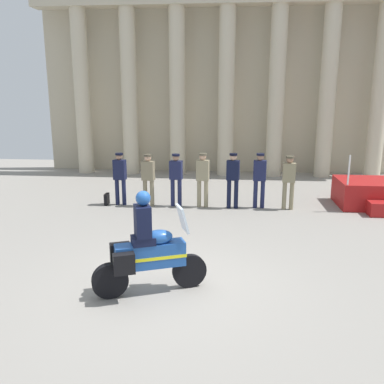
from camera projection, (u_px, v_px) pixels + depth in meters
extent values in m
plane|color=gray|center=(169.00, 286.00, 7.87)|extent=(28.00, 28.00, 0.00)
cube|color=#B6AB91|center=(227.00, 87.00, 18.28)|extent=(16.04, 0.30, 7.41)
cylinder|color=beige|center=(82.00, 94.00, 17.99)|extent=(0.67, 0.67, 6.87)
cylinder|color=beige|center=(129.00, 94.00, 17.80)|extent=(0.67, 0.67, 6.87)
cylinder|color=beige|center=(177.00, 94.00, 17.62)|extent=(0.67, 0.67, 6.87)
cylinder|color=beige|center=(226.00, 94.00, 17.44)|extent=(0.67, 0.67, 6.87)
cylinder|color=beige|center=(276.00, 94.00, 17.25)|extent=(0.67, 0.67, 6.87)
cylinder|color=beige|center=(327.00, 94.00, 17.07)|extent=(0.67, 0.67, 6.87)
cylinder|color=beige|center=(380.00, 94.00, 16.89)|extent=(0.67, 0.67, 6.87)
cube|color=#A51919|center=(383.00, 193.00, 13.21)|extent=(2.83, 1.69, 0.82)
cylinder|color=silver|center=(349.00, 170.00, 12.38)|extent=(0.05, 0.05, 0.90)
cylinder|color=#141938|center=(117.00, 192.00, 13.36)|extent=(0.13, 0.13, 0.82)
cylinder|color=#141938|center=(124.00, 192.00, 13.34)|extent=(0.13, 0.13, 0.82)
cube|color=#141938|center=(120.00, 170.00, 13.18)|extent=(0.41, 0.27, 0.63)
sphere|color=#997056|center=(119.00, 157.00, 13.08)|extent=(0.21, 0.21, 0.21)
cylinder|color=black|center=(119.00, 154.00, 13.06)|extent=(0.24, 0.24, 0.06)
cylinder|color=#7A7056|center=(145.00, 193.00, 13.20)|extent=(0.13, 0.13, 0.84)
cylinder|color=#7A7056|center=(152.00, 193.00, 13.18)|extent=(0.13, 0.13, 0.84)
cube|color=#7A7056|center=(148.00, 171.00, 13.02)|extent=(0.41, 0.27, 0.60)
sphere|color=tan|center=(148.00, 158.00, 12.92)|extent=(0.21, 0.21, 0.21)
cylinder|color=#494334|center=(148.00, 155.00, 12.90)|extent=(0.24, 0.24, 0.06)
cylinder|color=#191E42|center=(173.00, 193.00, 13.19)|extent=(0.13, 0.13, 0.87)
cylinder|color=#191E42|center=(180.00, 193.00, 13.17)|extent=(0.13, 0.13, 0.87)
cube|color=#191E42|center=(176.00, 170.00, 13.01)|extent=(0.41, 0.27, 0.58)
sphere|color=#997056|center=(176.00, 158.00, 12.92)|extent=(0.21, 0.21, 0.21)
cylinder|color=black|center=(176.00, 155.00, 12.90)|extent=(0.24, 0.24, 0.06)
cylinder|color=gray|center=(199.00, 194.00, 13.10)|extent=(0.13, 0.13, 0.85)
cylinder|color=gray|center=(206.00, 194.00, 13.08)|extent=(0.13, 0.13, 0.85)
cube|color=gray|center=(203.00, 170.00, 12.91)|extent=(0.41, 0.27, 0.63)
sphere|color=tan|center=(203.00, 157.00, 12.81)|extent=(0.21, 0.21, 0.21)
cylinder|color=brown|center=(203.00, 154.00, 12.80)|extent=(0.24, 0.24, 0.06)
cylinder|color=black|center=(229.00, 194.00, 12.96)|extent=(0.13, 0.13, 0.89)
cylinder|color=black|center=(236.00, 194.00, 12.94)|extent=(0.13, 0.13, 0.89)
cube|color=black|center=(233.00, 170.00, 12.77)|extent=(0.41, 0.27, 0.60)
sphere|color=tan|center=(233.00, 157.00, 12.68)|extent=(0.21, 0.21, 0.21)
cylinder|color=black|center=(233.00, 154.00, 12.66)|extent=(0.24, 0.24, 0.06)
cylinder|color=#191E42|center=(255.00, 194.00, 13.00)|extent=(0.13, 0.13, 0.87)
cylinder|color=#191E42|center=(263.00, 194.00, 12.98)|extent=(0.13, 0.13, 0.87)
cube|color=#191E42|center=(260.00, 171.00, 12.81)|extent=(0.41, 0.27, 0.63)
sphere|color=#997056|center=(260.00, 157.00, 12.72)|extent=(0.21, 0.21, 0.21)
cylinder|color=black|center=(261.00, 154.00, 12.70)|extent=(0.24, 0.24, 0.06)
cylinder|color=#847A5B|center=(284.00, 196.00, 12.82)|extent=(0.13, 0.13, 0.86)
cylinder|color=#847A5B|center=(292.00, 196.00, 12.81)|extent=(0.13, 0.13, 0.86)
cube|color=#847A5B|center=(289.00, 173.00, 12.64)|extent=(0.41, 0.27, 0.58)
sphere|color=#997056|center=(290.00, 160.00, 12.55)|extent=(0.21, 0.21, 0.21)
cylinder|color=#4F4937|center=(290.00, 157.00, 12.53)|extent=(0.24, 0.24, 0.06)
cylinder|color=black|center=(189.00, 271.00, 7.74)|extent=(0.63, 0.33, 0.64)
cylinder|color=black|center=(110.00, 281.00, 7.35)|extent=(0.65, 0.37, 0.64)
cube|color=#1E4C99|center=(150.00, 255.00, 7.45)|extent=(1.27, 0.76, 0.44)
ellipsoid|color=#1E4C99|center=(158.00, 237.00, 7.42)|extent=(0.60, 0.49, 0.26)
cube|color=yellow|center=(150.00, 256.00, 7.46)|extent=(1.29, 0.77, 0.06)
cube|color=silver|center=(183.00, 219.00, 7.47)|extent=(0.29, 0.43, 0.47)
cube|color=black|center=(120.00, 253.00, 7.56)|extent=(0.40, 0.30, 0.36)
cube|color=black|center=(124.00, 264.00, 7.07)|extent=(0.40, 0.30, 0.36)
cube|color=black|center=(143.00, 240.00, 7.35)|extent=(0.50, 0.46, 0.14)
cube|color=black|center=(143.00, 221.00, 7.27)|extent=(0.37, 0.43, 0.56)
sphere|color=#1E4C99|center=(143.00, 198.00, 7.18)|extent=(0.26, 0.26, 0.26)
cube|color=black|center=(107.00, 199.00, 13.42)|extent=(0.10, 0.32, 0.36)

